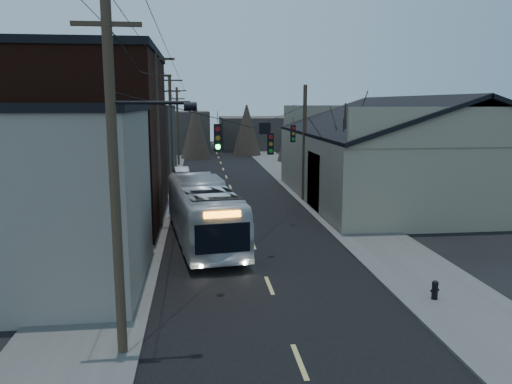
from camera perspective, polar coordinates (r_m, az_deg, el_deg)
road_surface at (r=41.47m, az=-2.79°, el=0.13°), size 9.00×110.00×0.02m
sidewalk_left at (r=41.54m, az=-11.77°, el=0.01°), size 4.00×110.00×0.12m
sidewalk_right at (r=42.38m, az=6.02°, el=0.37°), size 4.00×110.00×0.12m
building_clapboard at (r=21.05m, az=-23.89°, el=-0.86°), size 8.00×8.00×7.00m
building_brick at (r=31.68m, az=-20.01°, el=5.54°), size 10.00×12.00×10.00m
building_left_far at (r=47.38m, az=-14.92°, el=5.31°), size 9.00×14.00×7.00m
warehouse at (r=39.31m, az=17.00°, el=3.11°), size 16.16×20.60×7.73m
building_far_left at (r=75.94m, az=-9.18°, el=6.82°), size 10.00×12.00×6.00m
building_far_right at (r=81.47m, az=0.22°, el=6.81°), size 12.00×14.00×5.00m
bare_tree at (r=32.30m, az=10.00°, el=3.58°), size 0.40×0.40×7.20m
utility_lines at (r=34.97m, az=-7.32°, el=6.36°), size 11.24×45.28×10.50m
bus at (r=26.30m, az=-6.07°, el=-2.20°), size 4.18×11.78×3.21m
parked_car at (r=47.81m, az=-8.48°, el=2.11°), size 1.84×3.96×1.26m
fire_hydrant at (r=19.67m, az=19.77°, el=-10.39°), size 0.35×0.24×0.71m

